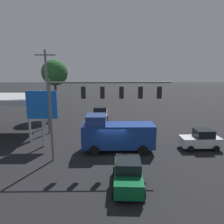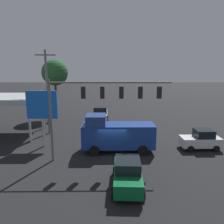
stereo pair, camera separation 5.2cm
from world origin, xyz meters
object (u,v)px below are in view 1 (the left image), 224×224
(traffic_signal_assembly, at_px, (102,98))
(sedan_waiting, at_px, (128,173))
(delivery_truck, at_px, (116,134))
(street_tree, at_px, (55,73))
(utility_pole, at_px, (47,90))
(hatchback_crossing, at_px, (201,140))
(price_sign, at_px, (42,107))
(pickup_parked, at_px, (100,115))

(traffic_signal_assembly, xyz_separation_m, sedan_waiting, (-1.83, 4.32, -4.51))
(traffic_signal_assembly, relative_size, delivery_truck, 1.48)
(delivery_truck, bearing_deg, street_tree, -58.27)
(sedan_waiting, bearing_deg, utility_pole, -142.60)
(sedan_waiting, bearing_deg, street_tree, -152.63)
(sedan_waiting, distance_m, hatchback_crossing, 10.41)
(hatchback_crossing, height_order, street_tree, street_tree)
(price_sign, bearing_deg, pickup_parked, -118.35)
(traffic_signal_assembly, relative_size, sedan_waiting, 2.25)
(utility_pole, relative_size, price_sign, 1.74)
(hatchback_crossing, bearing_deg, traffic_signal_assembly, 13.87)
(utility_pole, xyz_separation_m, hatchback_crossing, (-16.38, 5.54, -4.30))
(price_sign, relative_size, street_tree, 0.62)
(hatchback_crossing, relative_size, street_tree, 0.42)
(sedan_waiting, xyz_separation_m, hatchback_crossing, (-7.82, -6.87, -0.00))
(pickup_parked, relative_size, hatchback_crossing, 1.37)
(street_tree, bearing_deg, delivery_truck, 121.60)
(utility_pole, distance_m, sedan_waiting, 15.68)
(traffic_signal_assembly, xyz_separation_m, street_tree, (7.89, -16.95, 1.63))
(utility_pole, height_order, hatchback_crossing, utility_pole)
(traffic_signal_assembly, bearing_deg, street_tree, -65.04)
(traffic_signal_assembly, bearing_deg, delivery_truck, -121.59)
(pickup_parked, distance_m, delivery_truck, 11.57)
(utility_pole, height_order, sedan_waiting, utility_pole)
(price_sign, distance_m, pickup_parked, 11.70)
(sedan_waiting, height_order, street_tree, street_tree)
(price_sign, xyz_separation_m, hatchback_crossing, (-15.69, 0.96, -3.16))
(price_sign, distance_m, hatchback_crossing, 16.03)
(hatchback_crossing, height_order, delivery_truck, delivery_truck)
(sedan_waiting, relative_size, hatchback_crossing, 1.17)
(traffic_signal_assembly, distance_m, price_sign, 7.12)
(traffic_signal_assembly, distance_m, utility_pole, 10.53)
(pickup_parked, bearing_deg, hatchback_crossing, 42.56)
(utility_pole, height_order, delivery_truck, utility_pole)
(traffic_signal_assembly, distance_m, delivery_truck, 4.47)
(traffic_signal_assembly, height_order, sedan_waiting, traffic_signal_assembly)
(pickup_parked, height_order, delivery_truck, delivery_truck)
(utility_pole, height_order, street_tree, utility_pole)
(traffic_signal_assembly, relative_size, pickup_parked, 1.93)
(sedan_waiting, bearing_deg, pickup_parked, -169.16)
(traffic_signal_assembly, bearing_deg, price_sign, -30.08)
(pickup_parked, bearing_deg, delivery_truck, 8.84)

